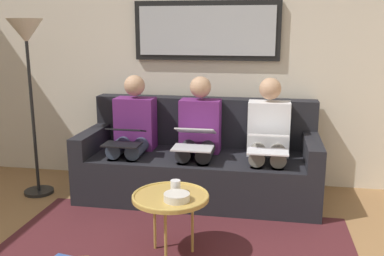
{
  "coord_description": "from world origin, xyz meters",
  "views": [
    {
      "loc": [
        -0.63,
        1.81,
        1.57
      ],
      "look_at": [
        0.0,
        -1.7,
        0.75
      ],
      "focal_mm": 40.52,
      "sensor_mm": 36.0,
      "label": 1
    }
  ],
  "objects": [
    {
      "name": "wall_rear",
      "position": [
        0.0,
        -2.6,
        1.3
      ],
      "size": [
        6.0,
        0.12,
        2.6
      ],
      "primitive_type": "cube",
      "color": "beige",
      "rests_on": "ground_plane"
    },
    {
      "name": "coffee_table",
      "position": [
        0.01,
        -0.9,
        0.44
      ],
      "size": [
        0.53,
        0.53,
        0.47
      ],
      "color": "tan",
      "rests_on": "ground_plane"
    },
    {
      "name": "person_middle",
      "position": [
        0.0,
        -2.05,
        0.61
      ],
      "size": [
        0.38,
        0.58,
        1.14
      ],
      "color": "#66236B",
      "rests_on": "couch"
    },
    {
      "name": "laptop_black",
      "position": [
        0.64,
        -1.8,
        0.62
      ],
      "size": [
        0.33,
        0.33,
        0.14
      ],
      "color": "black"
    },
    {
      "name": "laptop_silver",
      "position": [
        0.0,
        -1.82,
        0.63
      ],
      "size": [
        0.35,
        0.39,
        0.17
      ],
      "color": "silver"
    },
    {
      "name": "framed_mirror",
      "position": [
        0.0,
        -2.51,
        1.55
      ],
      "size": [
        1.45,
        0.05,
        0.58
      ],
      "color": "black"
    },
    {
      "name": "person_right",
      "position": [
        0.64,
        -2.05,
        0.61
      ],
      "size": [
        0.38,
        0.58,
        1.14
      ],
      "color": "#66236B",
      "rests_on": "couch"
    },
    {
      "name": "person_left",
      "position": [
        -0.64,
        -2.05,
        0.61
      ],
      "size": [
        0.38,
        0.58,
        1.14
      ],
      "color": "silver",
      "rests_on": "couch"
    },
    {
      "name": "cup",
      "position": [
        -0.02,
        -0.96,
        0.5
      ],
      "size": [
        0.07,
        0.07,
        0.09
      ],
      "primitive_type": "cylinder",
      "color": "silver",
      "rests_on": "coffee_table"
    },
    {
      "name": "couch",
      "position": [
        0.0,
        -2.12,
        0.31
      ],
      "size": [
        2.2,
        0.9,
        0.9
      ],
      "color": "black",
      "rests_on": "ground_plane"
    },
    {
      "name": "standing_lamp",
      "position": [
        1.55,
        -1.85,
        1.37
      ],
      "size": [
        0.32,
        0.32,
        1.66
      ],
      "color": "black",
      "rests_on": "ground_plane"
    },
    {
      "name": "laptop_white",
      "position": [
        -0.64,
        -1.8,
        0.63
      ],
      "size": [
        0.34,
        0.34,
        0.14
      ],
      "color": "white"
    },
    {
      "name": "bowl",
      "position": [
        -0.05,
        -0.82,
        0.48
      ],
      "size": [
        0.17,
        0.17,
        0.05
      ],
      "primitive_type": "cylinder",
      "color": "beige",
      "rests_on": "coffee_table"
    }
  ]
}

